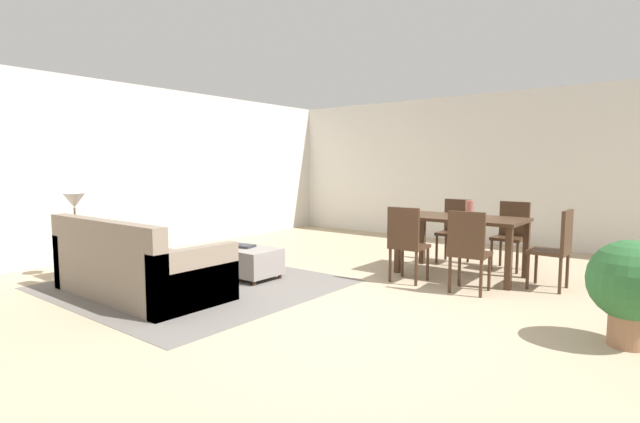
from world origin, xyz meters
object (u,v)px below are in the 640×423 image
Objects in this scene: side_table at (76,244)px; dining_chair_head_east at (557,245)px; potted_plant at (631,284)px; dining_chair_near_right at (468,247)px; ottoman_table at (241,260)px; book_on_ottoman at (243,246)px; couch at (138,269)px; dining_chair_far_right at (512,231)px; dining_table at (461,225)px; vase_centerpiece at (470,209)px; dining_chair_near_left at (406,240)px; dining_chair_far_left at (455,227)px; table_lamp at (74,202)px.

side_table is 0.59× the size of dining_chair_head_east.
potted_plant reaches higher than side_table.
dining_chair_near_right is 1.06m from dining_chair_head_east.
book_on_ottoman is (0.04, 0.01, 0.18)m from ottoman_table.
book_on_ottoman is at bearing 39.79° from side_table.
dining_chair_far_right is at bearing 53.95° from couch.
book_on_ottoman is (-2.13, -1.78, -0.26)m from dining_table.
ottoman_table is at bearing 40.30° from side_table.
dining_chair_head_east is at bearing 28.10° from ottoman_table.
book_on_ottoman is at bearing -140.84° from vase_centerpiece.
dining_chair_far_left is (-0.01, 1.54, 0.00)m from dining_chair_near_left.
dining_chair_head_east is (1.13, -0.03, -0.14)m from dining_table.
dining_table is at bearing 116.51° from dining_chair_near_right.
side_table is 0.59× the size of dining_chair_near_left.
vase_centerpiece is at bearing 39.16° from book_on_ottoman.
vase_centerpiece is at bearing 38.81° from ottoman_table.
table_lamp is at bearing -150.68° from dining_chair_near_right.
ottoman_table is 1.12× the size of dining_chair_head_east.
dining_chair_near_right is (2.57, 1.00, 0.30)m from ottoman_table.
dining_chair_far_left reaches higher than side_table.
dining_chair_far_left is at bearing 90.51° from dining_chair_near_left.
potted_plant reaches higher than dining_table.
vase_centerpiece is at bearing 140.02° from potted_plant.
ottoman_table is 2.85m from dining_table.
dining_chair_near_right is 4.38× the size of vase_centerpiece.
dining_chair_head_east is (3.31, 1.77, 0.30)m from ottoman_table.
dining_chair_near_left and dining_chair_far_left have the same top height.
dining_chair_near_right is at bearing -63.49° from dining_table.
potted_plant is at bearing 3.63° from ottoman_table.
dining_chair_near_right and dining_chair_far_left have the same top height.
dining_chair_far_right is at bearing 45.22° from ottoman_table.
dining_table is 5.90× the size of book_on_ottoman.
side_table is 4.87m from dining_table.
dining_table is at bearing -116.59° from dining_chair_far_right.
dining_chair_near_left is at bearing 177.95° from dining_chair_near_right.
ottoman_table is 3.97× the size of book_on_ottoman.
dining_chair_near_left is (3.36, 2.35, 0.09)m from side_table.
table_lamp is 0.57× the size of dining_chair_far_right.
dining_chair_near_right reaches higher than side_table.
dining_chair_near_right and dining_chair_far_right have the same top height.
side_table is at bearing 14.04° from table_lamp.
dining_chair_far_right is 0.90m from vase_centerpiece.
dining_chair_far_right is at bearing 89.91° from dining_chair_near_right.
dining_chair_near_left is at bearing -116.21° from dining_chair_far_right.
side_table is at bearing -140.14° from dining_table.
table_lamp is 4.88m from dining_table.
vase_centerpiece reaches higher than potted_plant.
dining_table is 1.14m from dining_chair_head_east.
dining_table is 1.67× the size of dining_chair_head_east.
dining_chair_near_left reaches higher than couch.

